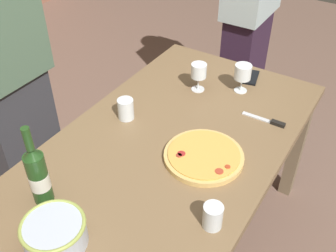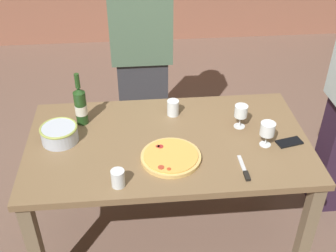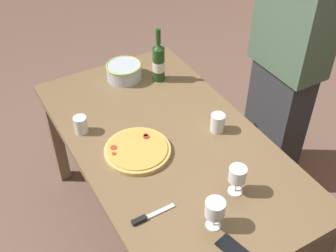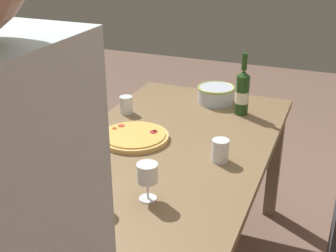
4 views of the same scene
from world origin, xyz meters
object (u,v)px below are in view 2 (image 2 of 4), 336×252
object	(u,v)px
wine_bottle	(81,105)
pizza_knife	(245,171)
cell_phone	(289,142)
wine_glass_near_pizza	(241,112)
pizza	(170,157)
cup_ceramic	(173,108)
dining_table	(168,153)
serving_bowl	(59,133)
wine_glass_by_bottle	(268,129)
person_guest_left	(142,55)
cup_amber	(118,178)

from	to	relation	value
wine_bottle	pizza_knife	xyz separation A→B (m)	(0.87, -0.53, -0.12)
cell_phone	pizza_knife	bearing A→B (deg)	112.18
wine_glass_near_pizza	pizza	bearing A→B (deg)	-148.99
cup_ceramic	pizza	bearing A→B (deg)	-97.77
dining_table	cell_phone	size ratio (longest dim) A/B	11.11
dining_table	wine_bottle	world-z (taller)	wine_bottle
serving_bowl	dining_table	bearing A→B (deg)	-4.64
wine_glass_by_bottle	person_guest_left	size ratio (longest dim) A/B	0.08
pizza_knife	serving_bowl	bearing A→B (deg)	159.84
pizza	pizza_knife	world-z (taller)	pizza
pizza	cup_ceramic	bearing A→B (deg)	82.23
wine_bottle	wine_glass_by_bottle	world-z (taller)	wine_bottle
dining_table	pizza	bearing A→B (deg)	-91.32
serving_bowl	pizza_knife	bearing A→B (deg)	-20.16
serving_bowl	wine_glass_by_bottle	distance (m)	1.16
cup_amber	cell_phone	distance (m)	0.99
cup_amber	cup_ceramic	bearing A→B (deg)	61.31
wine_bottle	pizza_knife	bearing A→B (deg)	-31.53
pizza	wine_glass_by_bottle	world-z (taller)	wine_glass_by_bottle
dining_table	wine_bottle	xyz separation A→B (m)	(-0.50, 0.22, 0.22)
person_guest_left	pizza_knife	bearing A→B (deg)	15.07
wine_glass_by_bottle	cell_phone	bearing A→B (deg)	1.26
cup_ceramic	cell_phone	bearing A→B (deg)	-29.31
dining_table	cup_ceramic	size ratio (longest dim) A/B	16.30
cup_amber	cup_ceramic	distance (m)	0.70
wine_bottle	person_guest_left	world-z (taller)	person_guest_left
dining_table	person_guest_left	bearing A→B (deg)	97.40
pizza_knife	cell_phone	bearing A→B (deg)	35.31
wine_glass_near_pizza	wine_bottle	bearing A→B (deg)	172.19
dining_table	wine_bottle	distance (m)	0.58
pizza	wine_glass_near_pizza	distance (m)	0.52
serving_bowl	cup_amber	size ratio (longest dim) A/B	2.28
pizza	person_guest_left	bearing A→B (deg)	95.96
wine_bottle	cell_phone	bearing A→B (deg)	-14.89
dining_table	cup_amber	bearing A→B (deg)	-128.53
person_guest_left	wine_bottle	bearing A→B (deg)	-38.79
wine_glass_near_pizza	cup_ceramic	bearing A→B (deg)	156.43
serving_bowl	cell_phone	xyz separation A→B (m)	(1.29, -0.14, -0.05)
cup_amber	person_guest_left	xyz separation A→B (m)	(0.17, 1.20, 0.08)
wine_bottle	pizza_knife	size ratio (longest dim) A/B	1.63
pizza_knife	person_guest_left	distance (m)	1.27
dining_table	cup_amber	world-z (taller)	cup_amber
wine_glass_by_bottle	wine_glass_near_pizza	bearing A→B (deg)	118.91
wine_glass_near_pizza	pizza_knife	size ratio (longest dim) A/B	0.72
wine_glass_near_pizza	serving_bowl	bearing A→B (deg)	-177.58
wine_glass_by_bottle	cup_ceramic	size ratio (longest dim) A/B	1.49
wine_glass_by_bottle	person_guest_left	bearing A→B (deg)	124.45
dining_table	cup_ceramic	distance (m)	0.30
wine_glass_by_bottle	cup_amber	distance (m)	0.86
wine_glass_near_pizza	pizza_knife	world-z (taller)	wine_glass_near_pizza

